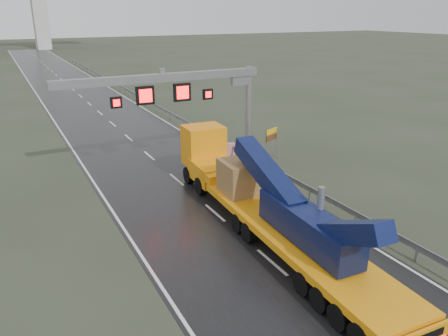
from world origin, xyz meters
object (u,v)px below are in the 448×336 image
striped_barrier (231,149)px  sign_gantry (191,93)px  exit_sign_pair (272,137)px  heavy_haul_truck (253,191)px

striped_barrier → sign_gantry: bearing=-151.0°
exit_sign_pair → striped_barrier: 3.49m
exit_sign_pair → sign_gantry: bearing=147.0°
exit_sign_pair → heavy_haul_truck: bearing=-152.8°
striped_barrier → exit_sign_pair: bearing=-27.9°
sign_gantry → heavy_haul_truck: size_ratio=0.75×
heavy_haul_truck → exit_sign_pair: heavy_haul_truck is taller
sign_gantry → exit_sign_pair: size_ratio=6.00×
sign_gantry → exit_sign_pair: (6.37, -0.99, -3.87)m
heavy_haul_truck → striped_barrier: bearing=69.9°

